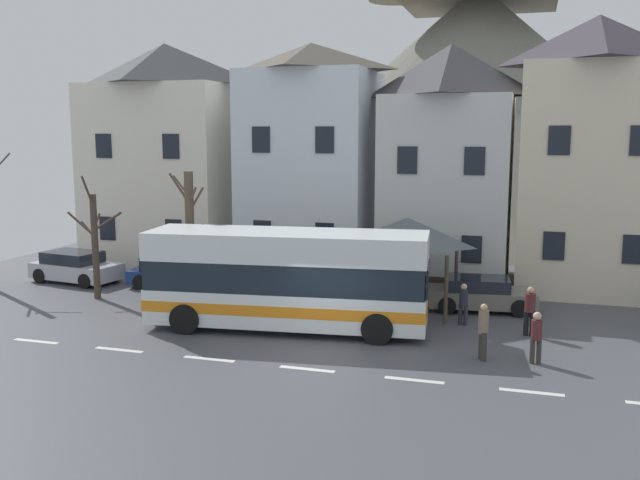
% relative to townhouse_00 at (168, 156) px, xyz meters
% --- Properties ---
extents(ground_plane, '(40.00, 60.00, 0.07)m').
position_rel_townhouse_00_xyz_m(ground_plane, '(11.32, -11.75, -5.39)').
color(ground_plane, '#4B4C53').
extents(townhouse_00, '(6.87, 5.55, 10.72)m').
position_rel_townhouse_00_xyz_m(townhouse_00, '(0.00, 0.00, 0.00)').
color(townhouse_00, silver).
rests_on(townhouse_00, ground_plane).
extents(townhouse_01, '(5.64, 5.25, 10.47)m').
position_rel_townhouse_00_xyz_m(townhouse_01, '(7.42, -0.15, -0.13)').
color(townhouse_01, silver).
rests_on(townhouse_01, ground_plane).
extents(townhouse_02, '(5.29, 5.68, 10.24)m').
position_rel_townhouse_00_xyz_m(townhouse_02, '(13.61, 0.06, -0.24)').
color(townhouse_02, silver).
rests_on(townhouse_02, ground_plane).
extents(townhouse_03, '(5.68, 6.05, 11.18)m').
position_rel_townhouse_00_xyz_m(townhouse_03, '(19.44, 0.25, 0.23)').
color(townhouse_03, beige).
rests_on(townhouse_03, ground_plane).
extents(hilltop_castle, '(39.78, 39.78, 23.88)m').
position_rel_townhouse_00_xyz_m(hilltop_castle, '(12.76, 24.10, 3.72)').
color(hilltop_castle, slate).
rests_on(hilltop_castle, ground_plane).
extents(transit_bus, '(9.51, 3.55, 3.29)m').
position_rel_townhouse_00_xyz_m(transit_bus, '(9.45, -9.24, -3.70)').
color(transit_bus, white).
rests_on(transit_bus, ground_plane).
extents(bus_shelter, '(3.60, 3.60, 3.44)m').
position_rel_townhouse_00_xyz_m(bus_shelter, '(12.80, -5.47, -2.46)').
color(bus_shelter, '#473D33').
rests_on(bus_shelter, ground_plane).
extents(parked_car_01, '(4.02, 2.15, 1.32)m').
position_rel_townhouse_00_xyz_m(parked_car_01, '(2.77, -4.59, -4.72)').
color(parked_car_01, navy).
rests_on(parked_car_01, ground_plane).
extents(parked_car_02, '(4.13, 2.37, 1.34)m').
position_rel_townhouse_00_xyz_m(parked_car_02, '(-1.94, -4.98, -4.70)').
color(parked_car_02, silver).
rests_on(parked_car_02, ground_plane).
extents(parked_car_03, '(4.05, 2.22, 1.22)m').
position_rel_townhouse_00_xyz_m(parked_car_03, '(15.47, -4.84, -4.75)').
color(parked_car_03, slate).
rests_on(parked_car_03, ground_plane).
extents(pedestrian_00, '(0.30, 0.37, 1.66)m').
position_rel_townhouse_00_xyz_m(pedestrian_00, '(15.94, -10.63, -4.51)').
color(pedestrian_00, '#38332D').
rests_on(pedestrian_00, ground_plane).
extents(pedestrian_01, '(0.36, 0.33, 1.62)m').
position_rel_townhouse_00_xyz_m(pedestrian_01, '(17.22, -7.77, -4.47)').
color(pedestrian_01, black).
rests_on(pedestrian_01, ground_plane).
extents(pedestrian_02, '(0.32, 0.30, 1.51)m').
position_rel_townhouse_00_xyz_m(pedestrian_02, '(17.41, -10.55, -4.51)').
color(pedestrian_02, '#38332D').
rests_on(pedestrian_02, ground_plane).
extents(pedestrian_03, '(0.33, 0.28, 1.44)m').
position_rel_townhouse_00_xyz_m(pedestrian_03, '(15.05, -7.06, -4.57)').
color(pedestrian_03, '#2D2D38').
rests_on(pedestrian_03, ground_plane).
extents(public_bench, '(1.52, 0.48, 0.87)m').
position_rel_townhouse_00_xyz_m(public_bench, '(13.69, -3.65, -4.89)').
color(public_bench, '#473828').
rests_on(public_bench, ground_plane).
extents(bare_tree_00, '(2.72, 1.43, 4.91)m').
position_rel_townhouse_00_xyz_m(bare_tree_00, '(0.78, -7.38, -3.10)').
color(bare_tree_00, '#47382D').
rests_on(bare_tree_00, ground_plane).
extents(bare_tree_02, '(1.42, 1.22, 5.10)m').
position_rel_townhouse_00_xyz_m(bare_tree_02, '(4.96, -7.43, -2.70)').
color(bare_tree_02, brown).
rests_on(bare_tree_02, ground_plane).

